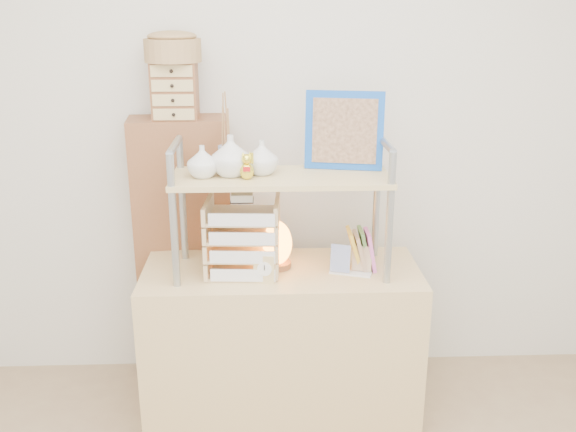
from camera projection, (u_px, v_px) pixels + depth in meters
name	position (u px, v px, depth m)	size (l,w,h in m)	color
room_shell	(290.00, 62.00, 1.71)	(3.42, 3.41, 2.61)	silver
desk	(282.00, 346.00, 2.89)	(1.20, 0.50, 0.75)	tan
cabinet	(185.00, 255.00, 3.13)	(0.45, 0.24, 1.35)	brown
hutch	(272.00, 171.00, 2.65)	(0.90, 0.34, 0.75)	#989FA6
letter_tray	(243.00, 241.00, 2.71)	(0.31, 0.29, 0.35)	tan
salt_lamp	(277.00, 244.00, 2.77)	(0.14, 0.13, 0.21)	brown
desk_clock	(264.00, 268.00, 2.63)	(0.09, 0.05, 0.12)	tan
postcard_stand	(351.00, 265.00, 2.72)	(0.19, 0.10, 0.13)	white
drawer_chest	(175.00, 91.00, 2.86)	(0.20, 0.16, 0.25)	brown
woven_basket	(173.00, 50.00, 2.81)	(0.25, 0.25, 0.10)	olive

